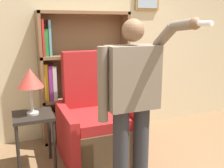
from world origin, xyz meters
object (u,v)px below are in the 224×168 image
at_px(side_table, 34,125).
at_px(table_lamp, 30,79).
at_px(bookcase, 78,78).
at_px(person_standing, 132,99).
at_px(armchair, 95,126).

distance_m(side_table, table_lamp, 0.52).
bearing_deg(bookcase, side_table, -134.96).
bearing_deg(table_lamp, side_table, -90.00).
height_order(person_standing, side_table, person_standing).
xyz_separation_m(armchair, side_table, (-0.73, -0.06, 0.14)).
bearing_deg(armchair, person_standing, -85.47).
distance_m(bookcase, side_table, 1.03).
xyz_separation_m(bookcase, armchair, (0.04, -0.63, -0.48)).
xyz_separation_m(armchair, person_standing, (0.07, -0.87, 0.57)).
xyz_separation_m(person_standing, side_table, (-0.80, 0.81, -0.43)).
relative_size(bookcase, person_standing, 1.07).
bearing_deg(person_standing, armchair, 94.53).
bearing_deg(armchair, bookcase, 93.98).
xyz_separation_m(person_standing, table_lamp, (-0.80, 0.81, 0.09)).
relative_size(bookcase, table_lamp, 3.52).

